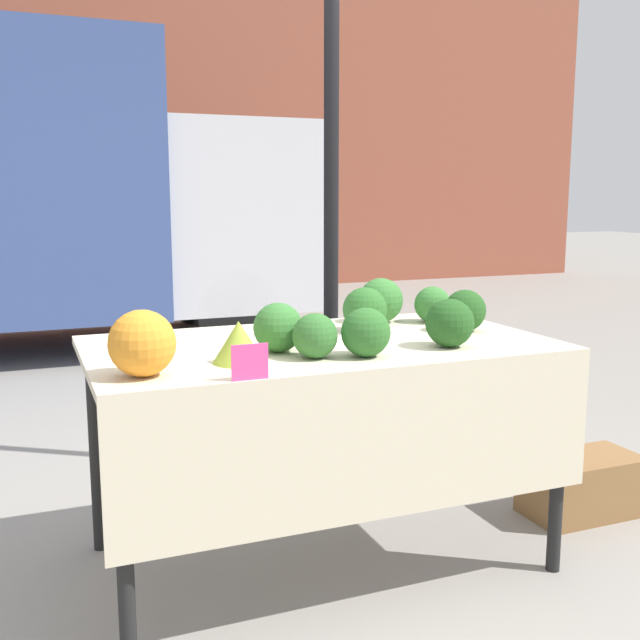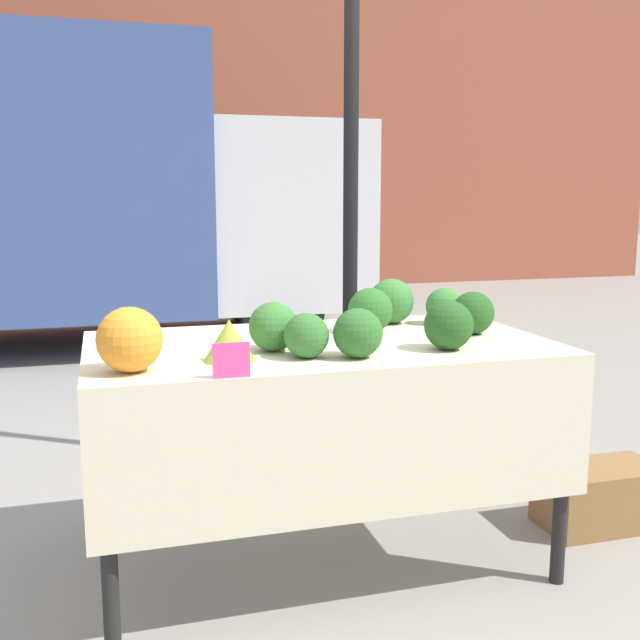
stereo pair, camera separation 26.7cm
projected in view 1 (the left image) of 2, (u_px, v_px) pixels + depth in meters
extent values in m
plane|color=gray|center=(320.00, 559.00, 2.83)|extent=(40.00, 40.00, 0.00)
cube|color=brown|center=(87.00, 109.00, 10.18)|extent=(16.00, 0.60, 5.04)
cylinder|color=black|center=(331.00, 190.00, 3.48)|extent=(0.07, 0.07, 2.76)
cube|color=silver|center=(227.00, 215.00, 7.16)|extent=(1.45, 1.84, 1.67)
cylinder|color=black|center=(237.00, 310.00, 6.49)|extent=(0.74, 0.22, 0.74)
cylinder|color=black|center=(195.00, 289.00, 7.98)|extent=(0.74, 0.22, 0.74)
cube|color=beige|center=(320.00, 346.00, 2.69)|extent=(1.64, 0.91, 0.03)
cube|color=beige|center=(374.00, 450.00, 2.32)|extent=(1.64, 0.01, 0.46)
cylinder|color=black|center=(124.00, 537.00, 2.12)|extent=(0.05, 0.05, 0.81)
cylinder|color=black|center=(558.00, 465.00, 2.68)|extent=(0.05, 0.05, 0.81)
cylinder|color=black|center=(96.00, 449.00, 2.84)|extent=(0.05, 0.05, 0.81)
cylinder|color=black|center=(442.00, 407.00, 3.40)|extent=(0.05, 0.05, 0.81)
sphere|color=orange|center=(142.00, 343.00, 2.16)|extent=(0.20, 0.20, 0.20)
cone|color=#93B238|center=(239.00, 342.00, 2.34)|extent=(0.17, 0.17, 0.13)
sphere|color=#23511E|center=(465.00, 311.00, 2.89)|extent=(0.16, 0.16, 0.16)
sphere|color=#2D6628|center=(365.00, 310.00, 2.88)|extent=(0.17, 0.17, 0.17)
sphere|color=#2D6628|center=(366.00, 332.00, 2.43)|extent=(0.16, 0.16, 0.16)
sphere|color=#387533|center=(278.00, 328.00, 2.50)|extent=(0.17, 0.17, 0.17)
sphere|color=#387533|center=(381.00, 300.00, 3.09)|extent=(0.18, 0.18, 0.18)
sphere|color=#387533|center=(432.00, 304.00, 3.09)|extent=(0.15, 0.15, 0.15)
sphere|color=#336B2D|center=(315.00, 336.00, 2.41)|extent=(0.15, 0.15, 0.15)
sphere|color=#23511E|center=(450.00, 323.00, 2.59)|extent=(0.17, 0.17, 0.17)
cube|color=#EF4793|center=(250.00, 362.00, 2.13)|extent=(0.11, 0.01, 0.10)
cube|color=olive|center=(582.00, 485.00, 3.21)|extent=(0.50, 0.28, 0.25)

